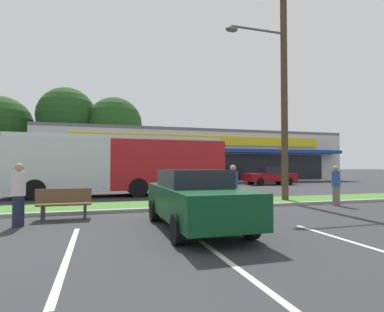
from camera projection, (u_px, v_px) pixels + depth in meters
grass_median at (226, 203)px, 13.36m from camera, size 56.00×2.20×0.12m
curb_lip at (238, 206)px, 12.19m from camera, size 56.00×0.24×0.12m
parking_stripe_0 at (69, 254)px, 5.78m from camera, size 0.12×4.80×0.01m
parking_stripe_1 at (253, 279)px, 4.47m from camera, size 0.12×4.80×0.01m
parking_stripe_2 at (371, 248)px, 6.20m from camera, size 0.12×4.80×0.01m
storefront_building at (188, 157)px, 36.70m from camera, size 31.75×15.02×5.35m
tree_left at (0, 127)px, 40.13m from camera, size 8.12×8.12×10.69m
tree_mid_left at (67, 116)px, 41.25m from camera, size 7.64×7.64×12.08m
tree_mid at (115, 125)px, 42.50m from camera, size 7.48×7.48×11.05m
utility_pole at (281, 77)px, 14.03m from camera, size 3.03×2.40×10.68m
city_bus at (120, 164)px, 17.10m from camera, size 11.62×2.79×3.25m
bus_stop_bench at (64, 203)px, 9.56m from camera, size 1.60×0.45×0.95m
car_1 at (91, 179)px, 22.14m from camera, size 4.47×1.92×1.38m
car_2 at (195, 198)px, 8.12m from camera, size 1.90×4.64×1.54m
car_3 at (270, 176)px, 26.96m from camera, size 4.43×1.92×1.52m
pedestrian_near_bench at (233, 188)px, 11.22m from camera, size 0.34×0.34×1.68m
pedestrian_by_pole at (336, 186)px, 12.77m from camera, size 0.33×0.33×1.66m
pedestrian_mid at (19, 195)px, 8.39m from camera, size 0.35×0.35×1.72m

